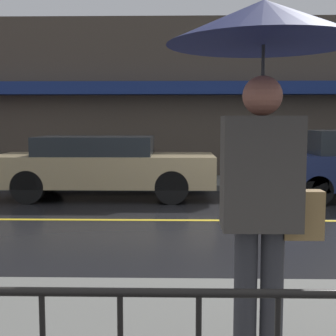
% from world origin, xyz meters
% --- Properties ---
extents(ground_plane, '(80.00, 80.00, 0.00)m').
position_xyz_m(ground_plane, '(0.00, 0.00, 0.00)').
color(ground_plane, black).
extents(sidewalk_far, '(28.00, 2.17, 0.14)m').
position_xyz_m(sidewalk_far, '(0.00, 4.45, 0.07)').
color(sidewalk_far, slate).
rests_on(sidewalk_far, ground_plane).
extents(lane_marking, '(25.20, 0.12, 0.01)m').
position_xyz_m(lane_marking, '(0.00, 0.00, 0.00)').
color(lane_marking, gold).
rests_on(lane_marking, ground_plane).
extents(building_storefront, '(28.00, 0.85, 4.62)m').
position_xyz_m(building_storefront, '(0.00, 5.65, 2.33)').
color(building_storefront, '#4C4238').
rests_on(building_storefront, ground_plane).
extents(pedestrian, '(1.16, 1.16, 2.25)m').
position_xyz_m(pedestrian, '(-0.49, -4.99, 1.94)').
color(pedestrian, '#333338').
rests_on(pedestrian, sidewalk_near).
extents(car_tan, '(4.75, 1.75, 1.36)m').
position_xyz_m(car_tan, '(-2.65, 2.34, 0.72)').
color(car_tan, tan).
rests_on(car_tan, ground_plane).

